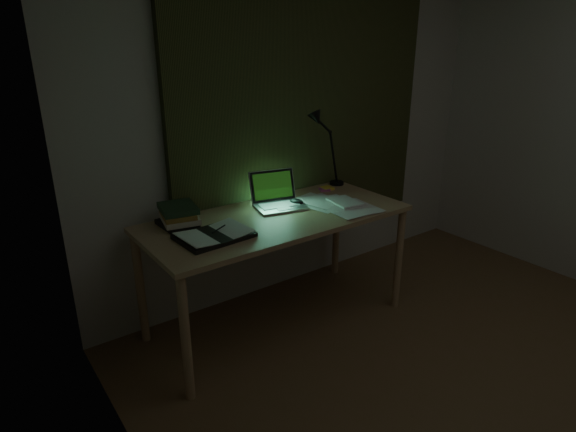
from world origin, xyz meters
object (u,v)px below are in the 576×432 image
Objects in this scene: laptop at (280,192)px; desk_lamp at (338,147)px; desk at (277,271)px; book_stack at (178,216)px; open_textbook at (214,235)px; loose_papers at (337,204)px.

desk_lamp reaches higher than laptop.
desk_lamp reaches higher than desk.
laptop is 1.48× the size of book_stack.
desk is 4.27× the size of open_textbook.
desk is 1.08m from desk_lamp.
desk is at bearing -19.95° from book_stack.
desk is 0.53m from laptop.
laptop is at bearing 46.04° from desk.
desk_lamp is at bearing 13.33° from open_textbook.
book_stack is at bearing 160.05° from desk.
loose_papers reaches higher than desk.
loose_papers is at bearing -14.27° from laptop.
desk_lamp is (0.77, 0.30, 0.68)m from desk.
desk_lamp is (0.67, 0.19, 0.18)m from laptop.
desk_lamp is (1.27, 0.38, 0.27)m from open_textbook.
book_stack is 1.37m from desk_lamp.
laptop is at bearing 14.13° from open_textbook.
laptop is at bearing -8.63° from book_stack.
open_textbook is at bearing -73.49° from book_stack.
open_textbook is at bearing -170.45° from desk.
open_textbook is 0.69× the size of desk_lamp.
open_textbook is 0.94m from loose_papers.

